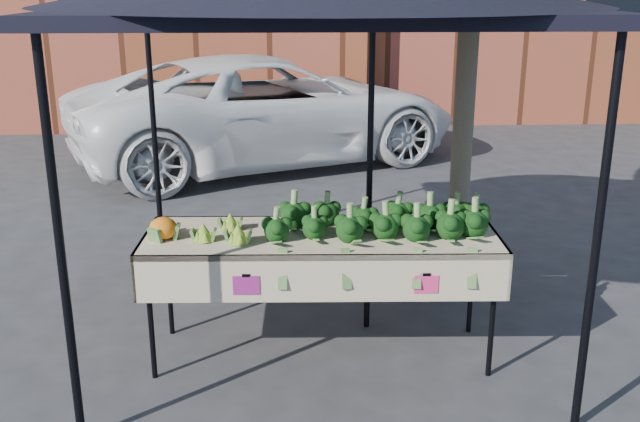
{
  "coord_description": "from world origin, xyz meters",
  "views": [
    {
      "loc": [
        -0.37,
        -4.59,
        2.53
      ],
      "look_at": [
        -0.16,
        0.24,
        1.0
      ],
      "focal_mm": 40.82,
      "sensor_mm": 36.0,
      "label": 1
    }
  ],
  "objects": [
    {
      "name": "ground",
      "position": [
        0.0,
        0.0,
        0.0
      ],
      "size": [
        90.0,
        90.0,
        0.0
      ],
      "primitive_type": "plane",
      "color": "#2B2B2D"
    },
    {
      "name": "table",
      "position": [
        -0.16,
        0.04,
        0.45
      ],
      "size": [
        2.42,
        0.88,
        0.9
      ],
      "color": "beige",
      "rests_on": "ground"
    },
    {
      "name": "canopy",
      "position": [
        -0.14,
        0.53,
        1.37
      ],
      "size": [
        3.16,
        3.16,
        2.74
      ],
      "primitive_type": null,
      "color": "black",
      "rests_on": "ground"
    },
    {
      "name": "broccoli_heap",
      "position": [
        0.23,
        0.07,
        1.02
      ],
      "size": [
        1.58,
        0.55,
        0.24
      ],
      "primitive_type": "ellipsoid",
      "color": "black",
      "rests_on": "table"
    },
    {
      "name": "romanesco_cluster",
      "position": [
        -0.82,
        0.03,
        0.99
      ],
      "size": [
        0.41,
        0.45,
        0.18
      ],
      "primitive_type": "ellipsoid",
      "color": "#99A730",
      "rests_on": "table"
    },
    {
      "name": "cauliflower_pair",
      "position": [
        -1.21,
        -0.01,
        0.98
      ],
      "size": [
        0.18,
        0.18,
        0.16
      ],
      "primitive_type": "ellipsoid",
      "color": "orange",
      "rests_on": "table"
    },
    {
      "name": "street_tree",
      "position": [
        1.01,
        1.01,
        2.35
      ],
      "size": [
        2.39,
        2.39,
        4.7
      ],
      "primitive_type": null,
      "color": "#1E4C14",
      "rests_on": "ground"
    }
  ]
}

